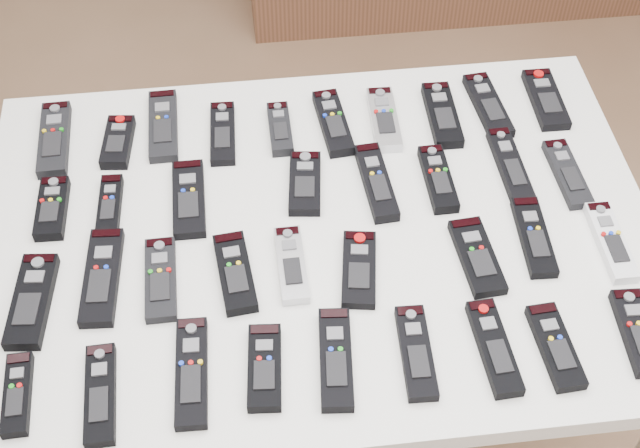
{
  "coord_description": "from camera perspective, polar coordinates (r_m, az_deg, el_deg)",
  "views": [
    {
      "loc": [
        -0.19,
        -1.03,
        2.04
      ],
      "look_at": [
        -0.06,
        0.02,
        0.8
      ],
      "focal_mm": 50.0,
      "sensor_mm": 36.0,
      "label": 1
    }
  ],
  "objects": [
    {
      "name": "remote_26",
      "position": [
        1.71,
        18.12,
        -1.09
      ],
      "size": [
        0.05,
        0.18,
        0.02
      ],
      "primitive_type": "cube",
      "rotation": [
        0.0,
        0.0,
        -0.0
      ],
      "color": "silver",
      "rests_on": "table"
    },
    {
      "name": "remote_30",
      "position": [
        1.47,
        -3.57,
        -9.14
      ],
      "size": [
        0.07,
        0.16,
        0.02
      ],
      "primitive_type": "cube",
      "rotation": [
        0.0,
        0.0,
        -0.08
      ],
      "color": "black",
      "rests_on": "table"
    },
    {
      "name": "remote_11",
      "position": [
        1.72,
        -13.3,
        1.15
      ],
      "size": [
        0.05,
        0.14,
        0.02
      ],
      "primitive_type": "cube",
      "rotation": [
        0.0,
        0.0,
        -0.04
      ],
      "color": "black",
      "rests_on": "table"
    },
    {
      "name": "remote_24",
      "position": [
        1.62,
        10.02,
        -2.08
      ],
      "size": [
        0.07,
        0.17,
        0.02
      ],
      "primitive_type": "cube",
      "rotation": [
        0.0,
        0.0,
        0.08
      ],
      "color": "black",
      "rests_on": "table"
    },
    {
      "name": "remote_34",
      "position": [
        1.54,
        14.84,
        -7.6
      ],
      "size": [
        0.06,
        0.17,
        0.02
      ],
      "primitive_type": "cube",
      "rotation": [
        0.0,
        0.0,
        0.06
      ],
      "color": "black",
      "rests_on": "table"
    },
    {
      "name": "remote_3",
      "position": [
        1.83,
        -6.25,
        5.79
      ],
      "size": [
        0.06,
        0.17,
        0.02
      ],
      "primitive_type": "cube",
      "rotation": [
        0.0,
        0.0,
        -0.04
      ],
      "color": "black",
      "rests_on": "table"
    },
    {
      "name": "remote_19",
      "position": [
        1.62,
        -13.78,
        -3.3
      ],
      "size": [
        0.07,
        0.21,
        0.02
      ],
      "primitive_type": "cube",
      "rotation": [
        0.0,
        0.0,
        -0.07
      ],
      "color": "black",
      "rests_on": "table"
    },
    {
      "name": "remote_29",
      "position": [
        1.48,
        -8.22,
        -9.37
      ],
      "size": [
        0.06,
        0.2,
        0.02
      ],
      "primitive_type": "cube",
      "rotation": [
        0.0,
        0.0,
        -0.03
      ],
      "color": "black",
      "rests_on": "table"
    },
    {
      "name": "ground",
      "position": [
        2.3,
        1.72,
        -13.36
      ],
      "size": [
        4.0,
        4.0,
        0.0
      ],
      "primitive_type": "plane",
      "color": "brown",
      "rests_on": "ground"
    },
    {
      "name": "remote_6",
      "position": [
        1.85,
        4.11,
        6.69
      ],
      "size": [
        0.06,
        0.18,
        0.02
      ],
      "primitive_type": "cube",
      "rotation": [
        0.0,
        0.0,
        -0.03
      ],
      "color": "#B7B7BC",
      "rests_on": "table"
    },
    {
      "name": "remote_27",
      "position": [
        1.52,
        -18.8,
        -10.28
      ],
      "size": [
        0.05,
        0.15,
        0.02
      ],
      "primitive_type": "cube",
      "rotation": [
        0.0,
        0.0,
        0.03
      ],
      "color": "black",
      "rests_on": "table"
    },
    {
      "name": "remote_35",
      "position": [
        1.59,
        19.68,
        -6.55
      ],
      "size": [
        0.06,
        0.17,
        0.02
      ],
      "primitive_type": "cube",
      "rotation": [
        0.0,
        0.0,
        -0.05
      ],
      "color": "black",
      "rests_on": "table"
    },
    {
      "name": "remote_9",
      "position": [
        1.95,
        14.25,
        7.75
      ],
      "size": [
        0.06,
        0.18,
        0.02
      ],
      "primitive_type": "cube",
      "rotation": [
        0.0,
        0.0,
        -0.01
      ],
      "color": "black",
      "rests_on": "table"
    },
    {
      "name": "remote_31",
      "position": [
        1.47,
        1.01,
        -8.63
      ],
      "size": [
        0.07,
        0.19,
        0.02
      ],
      "primitive_type": "cube",
      "rotation": [
        0.0,
        0.0,
        -0.09
      ],
      "color": "black",
      "rests_on": "table"
    },
    {
      "name": "remote_15",
      "position": [
        1.74,
        7.56,
        2.88
      ],
      "size": [
        0.05,
        0.16,
        0.02
      ],
      "primitive_type": "cube",
      "rotation": [
        0.0,
        0.0,
        0.01
      ],
      "color": "black",
      "rests_on": "table"
    },
    {
      "name": "remote_1",
      "position": [
        1.84,
        -12.81,
        5.13
      ],
      "size": [
        0.07,
        0.14,
        0.02
      ],
      "primitive_type": "cube",
      "rotation": [
        0.0,
        0.0,
        -0.11
      ],
      "color": "black",
      "rests_on": "table"
    },
    {
      "name": "remote_18",
      "position": [
        1.62,
        -17.96,
        -4.7
      ],
      "size": [
        0.08,
        0.2,
        0.02
      ],
      "primitive_type": "cube",
      "rotation": [
        0.0,
        0.0,
        -0.1
      ],
      "color": "black",
      "rests_on": "table"
    },
    {
      "name": "remote_12",
      "position": [
        1.71,
        -8.4,
        1.61
      ],
      "size": [
        0.06,
        0.19,
        0.02
      ],
      "primitive_type": "cube",
      "rotation": [
        0.0,
        0.0,
        0.0
      ],
      "color": "black",
      "rests_on": "table"
    },
    {
      "name": "remote_33",
      "position": [
        1.51,
        11.08,
        -7.77
      ],
      "size": [
        0.06,
        0.18,
        0.02
      ],
      "primitive_type": "cube",
      "rotation": [
        0.0,
        0.0,
        0.05
      ],
      "color": "black",
      "rests_on": "table"
    },
    {
      "name": "remote_23",
      "position": [
        1.58,
        2.51,
        -2.91
      ],
      "size": [
        0.08,
        0.17,
        0.02
      ],
      "primitive_type": "cube",
      "rotation": [
        0.0,
        0.0,
        -0.16
      ],
      "color": "black",
      "rests_on": "table"
    },
    {
      "name": "remote_4",
      "position": [
        1.83,
        -2.57,
        6.1
      ],
      "size": [
        0.04,
        0.14,
        0.02
      ],
      "primitive_type": "cube",
      "rotation": [
        0.0,
        0.0,
        0.0
      ],
      "color": "black",
      "rests_on": "table"
    },
    {
      "name": "remote_10",
      "position": [
        1.75,
        -16.77,
        0.97
      ],
      "size": [
        0.06,
        0.15,
        0.02
      ],
      "primitive_type": "cube",
      "rotation": [
        0.0,
        0.0,
        -0.03
      ],
      "color": "black",
      "rests_on": "table"
    },
    {
      "name": "remote_5",
      "position": [
        1.84,
        0.84,
        6.49
      ],
      "size": [
        0.07,
        0.18,
        0.02
      ],
      "primitive_type": "cube",
      "rotation": [
        0.0,
        0.0,
        0.09
      ],
      "color": "black",
      "rests_on": "table"
    },
    {
      "name": "remote_32",
      "position": [
        1.49,
        6.17,
        -8.17
      ],
      "size": [
        0.06,
        0.18,
        0.02
      ],
      "primitive_type": "cube",
      "rotation": [
        0.0,
        0.0,
        -0.04
      ],
      "color": "black",
      "rests_on": "table"
    },
    {
      "name": "remote_25",
      "position": [
        1.67,
        13.53,
        -0.81
      ],
      "size": [
        0.06,
        0.18,
        0.02
      ],
      "primitive_type": "cube",
      "rotation": [
        0.0,
        0.0,
        -0.05
      ],
      "color": "black",
      "rests_on": "table"
    },
    {
      "name": "remote_21",
      "position": [
        1.58,
        -5.46,
        -3.13
      ],
      "size": [
        0.07,
        0.17,
        0.02
      ],
      "primitive_type": "cube",
      "rotation": [
        0.0,
        0.0,
        0.1
      ],
      "color": "black",
      "rests_on": "table"
    },
    {
      "name": "remote_17",
      "position": [
        1.8,
        15.55,
        3.12
      ],
      "size": [
        0.05,
        0.18,
        0.02
      ],
      "primitive_type": "cube",
      "rotation": [
        0.0,
        0.0,
        0.04
      ],
      "color": "black",
      "rests_on": "table"
    },
    {
      "name": "remote_20",
      "position": [
        1.59,
        -10.16,
        -3.5
      ],
      "size": [
        0.06,
        0.18,
        0.02
      ],
      "primitive_type": "cube",
      "rotation": [
        0.0,
        0.0,
        0.01
      ],
      "color": "black",
      "rests_on": "table"
    },
    {
      "name": "remote_2",
      "position": [
        1.86,
        -10.01,
        6.22
      ],
      "size": [
        0.06,
        0.2,
        0.02
      ],
      "primitive_type": "cube",
      "rotation": [
        0.0,
        0.0,
        0.01
      ],
      "color": "black",
      "rests_on": "table"
    },
    {
      "name": "remote_7",
      "position": [
        1.87,
        7.82,
        6.93
      ],
      "size": [
        0.06,
        0.18,
        0.02
      ],
      "primitive_type": "cube",
      "rotation": [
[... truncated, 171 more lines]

